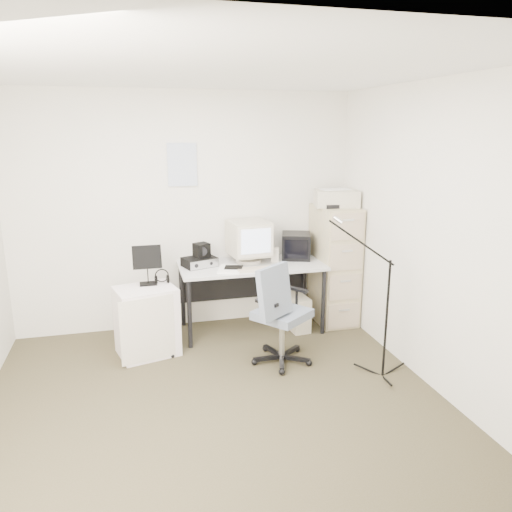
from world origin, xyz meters
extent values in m
cube|color=#38311C|center=(0.00, 0.00, -0.01)|extent=(3.60, 3.60, 0.01)
cube|color=white|center=(0.00, 0.00, 2.50)|extent=(3.60, 3.60, 0.01)
cube|color=beige|center=(0.00, 1.80, 1.25)|extent=(3.60, 0.02, 2.50)
cube|color=beige|center=(0.00, -1.80, 1.25)|extent=(3.60, 0.02, 2.50)
cube|color=beige|center=(1.80, 0.00, 1.25)|extent=(0.02, 3.60, 2.50)
cube|color=white|center=(-0.02, 1.79, 1.75)|extent=(0.30, 0.02, 0.44)
cube|color=#C6B87B|center=(1.58, 1.48, 0.65)|extent=(0.40, 0.60, 1.30)
cube|color=beige|center=(1.58, 1.49, 1.39)|extent=(0.51, 0.40, 0.18)
cube|color=silver|center=(0.63, 1.45, 0.36)|extent=(1.50, 0.70, 0.73)
cube|color=beige|center=(0.63, 1.55, 0.95)|extent=(0.44, 0.46, 0.44)
cube|color=black|center=(1.16, 1.58, 0.87)|extent=(0.39, 0.40, 0.28)
cube|color=beige|center=(0.90, 1.50, 0.80)|extent=(0.10, 0.10, 0.15)
cube|color=beige|center=(0.62, 1.22, 0.74)|extent=(0.40, 0.16, 0.02)
cube|color=black|center=(0.93, 1.30, 0.75)|extent=(0.07, 0.11, 0.03)
cube|color=black|center=(0.09, 1.51, 0.78)|extent=(0.38, 0.32, 0.09)
cube|color=black|center=(0.12, 1.54, 0.89)|extent=(0.18, 0.18, 0.14)
cube|color=white|center=(0.37, 1.30, 0.74)|extent=(0.30, 0.35, 0.02)
cube|color=beige|center=(1.11, 1.36, 0.19)|extent=(0.21, 0.42, 0.38)
cube|color=slate|center=(0.71, 0.63, 0.49)|extent=(0.79, 0.79, 0.98)
cube|color=silver|center=(-0.48, 1.12, 0.33)|extent=(0.63, 0.55, 0.66)
cube|color=black|center=(-0.45, 1.23, 0.86)|extent=(0.29, 0.18, 0.39)
torus|color=black|center=(-0.31, 1.24, 0.71)|extent=(0.19, 0.19, 0.03)
cylinder|color=black|center=(1.50, 0.15, 0.69)|extent=(0.03, 0.03, 1.38)
camera|label=1|loc=(-0.58, -3.44, 2.12)|focal=35.00mm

